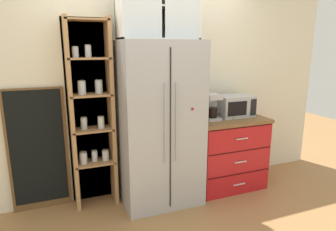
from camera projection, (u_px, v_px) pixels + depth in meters
ground_plane at (161, 200)px, 3.42m from camera, size 10.63×10.63×0.00m
wall_back_cream at (149, 87)px, 3.49m from camera, size 4.94×0.10×2.55m
refrigerator at (160, 124)px, 3.24m from camera, size 0.87×0.66×1.81m
pantry_shelf_column at (91, 112)px, 3.18m from camera, size 0.50×0.30×2.04m
counter_cabinet at (227, 152)px, 3.69m from camera, size 0.90×0.61×0.90m
microwave at (234, 106)px, 3.64m from camera, size 0.44×0.33×0.26m
coffee_maker at (211, 106)px, 3.47m from camera, size 0.17×0.20×0.31m
mug_sage at (232, 115)px, 3.52m from camera, size 0.12×0.09×0.10m
bottle_cobalt at (201, 110)px, 3.40m from camera, size 0.06×0.06×0.30m
upper_cabinet at (157, 7)px, 3.00m from camera, size 0.83×0.32×0.65m
chalkboard_menu at (38, 150)px, 3.11m from camera, size 0.60×0.04×1.34m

